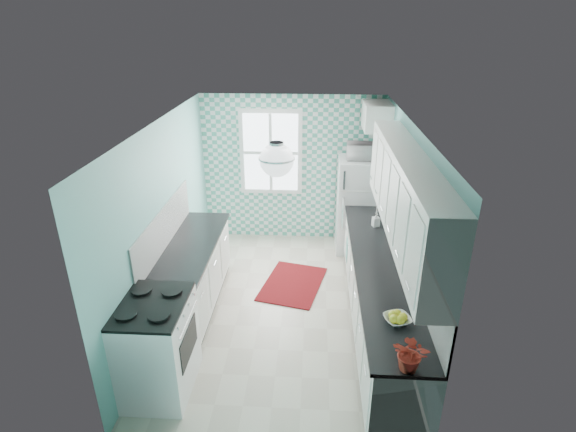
# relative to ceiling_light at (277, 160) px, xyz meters

# --- Properties ---
(floor) EXTENTS (3.00, 4.40, 0.02)m
(floor) POSITION_rel_ceiling_light_xyz_m (0.00, 0.80, -2.33)
(floor) COLOR beige
(floor) RESTS_ON ground
(ceiling) EXTENTS (3.00, 4.40, 0.02)m
(ceiling) POSITION_rel_ceiling_light_xyz_m (0.00, 0.80, 0.19)
(ceiling) COLOR white
(ceiling) RESTS_ON wall_back
(wall_back) EXTENTS (3.00, 0.02, 2.50)m
(wall_back) POSITION_rel_ceiling_light_xyz_m (0.00, 3.01, -1.07)
(wall_back) COLOR #76C2BB
(wall_back) RESTS_ON floor
(wall_front) EXTENTS (3.00, 0.02, 2.50)m
(wall_front) POSITION_rel_ceiling_light_xyz_m (0.00, -1.41, -1.07)
(wall_front) COLOR #76C2BB
(wall_front) RESTS_ON floor
(wall_left) EXTENTS (0.02, 4.40, 2.50)m
(wall_left) POSITION_rel_ceiling_light_xyz_m (-1.51, 0.80, -1.07)
(wall_left) COLOR #76C2BB
(wall_left) RESTS_ON floor
(wall_right) EXTENTS (0.02, 4.40, 2.50)m
(wall_right) POSITION_rel_ceiling_light_xyz_m (1.51, 0.80, -1.07)
(wall_right) COLOR #76C2BB
(wall_right) RESTS_ON floor
(accent_wall) EXTENTS (3.00, 0.01, 2.50)m
(accent_wall) POSITION_rel_ceiling_light_xyz_m (0.00, 2.99, -1.07)
(accent_wall) COLOR teal
(accent_wall) RESTS_ON wall_back
(window) EXTENTS (1.04, 0.05, 1.44)m
(window) POSITION_rel_ceiling_light_xyz_m (-0.35, 2.96, -0.77)
(window) COLOR white
(window) RESTS_ON wall_back
(backsplash_right) EXTENTS (0.02, 3.60, 0.51)m
(backsplash_right) POSITION_rel_ceiling_light_xyz_m (1.49, 0.40, -1.13)
(backsplash_right) COLOR white
(backsplash_right) RESTS_ON wall_right
(backsplash_left) EXTENTS (0.02, 2.15, 0.51)m
(backsplash_left) POSITION_rel_ceiling_light_xyz_m (-1.49, 0.73, -1.13)
(backsplash_left) COLOR white
(backsplash_left) RESTS_ON wall_left
(upper_cabinets_right) EXTENTS (0.33, 3.20, 0.90)m
(upper_cabinets_right) POSITION_rel_ceiling_light_xyz_m (1.33, 0.20, -0.42)
(upper_cabinets_right) COLOR white
(upper_cabinets_right) RESTS_ON wall_right
(upper_cabinet_fridge) EXTENTS (0.40, 0.74, 0.40)m
(upper_cabinet_fridge) POSITION_rel_ceiling_light_xyz_m (1.30, 2.63, -0.07)
(upper_cabinet_fridge) COLOR white
(upper_cabinet_fridge) RESTS_ON wall_right
(ceiling_light) EXTENTS (0.34, 0.34, 0.35)m
(ceiling_light) POSITION_rel_ceiling_light_xyz_m (0.00, 0.00, 0.00)
(ceiling_light) COLOR silver
(ceiling_light) RESTS_ON ceiling
(base_cabinets_right) EXTENTS (0.60, 3.60, 0.90)m
(base_cabinets_right) POSITION_rel_ceiling_light_xyz_m (1.20, 0.40, -1.87)
(base_cabinets_right) COLOR white
(base_cabinets_right) RESTS_ON floor
(countertop_right) EXTENTS (0.63, 3.60, 0.04)m
(countertop_right) POSITION_rel_ceiling_light_xyz_m (1.19, 0.40, -1.40)
(countertop_right) COLOR black
(countertop_right) RESTS_ON base_cabinets_right
(base_cabinets_left) EXTENTS (0.60, 2.15, 0.90)m
(base_cabinets_left) POSITION_rel_ceiling_light_xyz_m (-1.20, 0.73, -1.87)
(base_cabinets_left) COLOR white
(base_cabinets_left) RESTS_ON floor
(countertop_left) EXTENTS (0.63, 2.15, 0.04)m
(countertop_left) POSITION_rel_ceiling_light_xyz_m (-1.19, 0.73, -1.40)
(countertop_left) COLOR black
(countertop_left) RESTS_ON base_cabinets_left
(fridge) EXTENTS (0.69, 0.68, 1.58)m
(fridge) POSITION_rel_ceiling_light_xyz_m (1.11, 2.59, -1.54)
(fridge) COLOR white
(fridge) RESTS_ON floor
(stove) EXTENTS (0.69, 0.86, 1.04)m
(stove) POSITION_rel_ceiling_light_xyz_m (-1.20, -0.69, -1.78)
(stove) COLOR white
(stove) RESTS_ON floor
(sink) EXTENTS (0.49, 0.42, 0.53)m
(sink) POSITION_rel_ceiling_light_xyz_m (1.20, 1.37, -1.39)
(sink) COLOR silver
(sink) RESTS_ON countertop_right
(rug) EXTENTS (1.04, 1.29, 0.02)m
(rug) POSITION_rel_ceiling_light_xyz_m (0.10, 1.38, -2.32)
(rug) COLOR #6D040B
(rug) RESTS_ON floor
(dish_towel) EXTENTS (0.05, 0.22, 0.33)m
(dish_towel) POSITION_rel_ceiling_light_xyz_m (0.89, 1.61, -1.84)
(dish_towel) COLOR teal
(dish_towel) RESTS_ON base_cabinets_right
(fruit_bowl) EXTENTS (0.32, 0.32, 0.06)m
(fruit_bowl) POSITION_rel_ceiling_light_xyz_m (1.20, -0.70, -1.35)
(fruit_bowl) COLOR white
(fruit_bowl) RESTS_ON countertop_right
(potted_plant) EXTENTS (0.37, 0.35, 0.33)m
(potted_plant) POSITION_rel_ceiling_light_xyz_m (1.20, -1.32, -1.22)
(potted_plant) COLOR red
(potted_plant) RESTS_ON countertop_right
(soap_bottle) EXTENTS (0.11, 0.11, 0.20)m
(soap_bottle) POSITION_rel_ceiling_light_xyz_m (1.25, 1.47, -1.28)
(soap_bottle) COLOR #8DB0BC
(soap_bottle) RESTS_ON countertop_right
(microwave) EXTENTS (0.47, 0.33, 0.26)m
(microwave) POSITION_rel_ceiling_light_xyz_m (1.11, 2.59, -0.62)
(microwave) COLOR white
(microwave) RESTS_ON fridge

